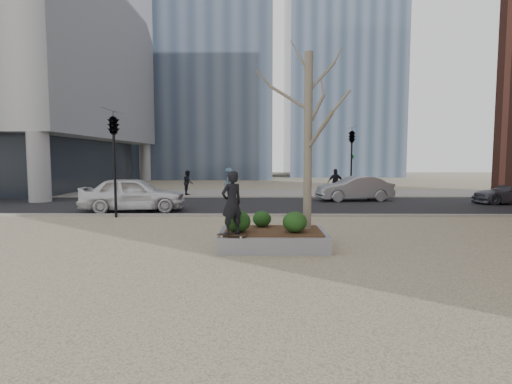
{
  "coord_description": "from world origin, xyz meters",
  "views": [
    {
      "loc": [
        0.64,
        -11.15,
        2.52
      ],
      "look_at": [
        0.5,
        2.0,
        1.4
      ],
      "focal_mm": 28.0,
      "sensor_mm": 36.0,
      "label": 1
    }
  ],
  "objects_px": {
    "planter": "(273,239)",
    "police_car": "(133,194)",
    "skateboarder": "(232,203)",
    "skateboard": "(232,236)"
  },
  "relations": [
    {
      "from": "skateboard",
      "to": "police_car",
      "type": "bearing_deg",
      "value": 135.71
    },
    {
      "from": "planter",
      "to": "police_car",
      "type": "xyz_separation_m",
      "value": [
        -6.32,
        7.44,
        0.61
      ]
    },
    {
      "from": "skateboard",
      "to": "skateboarder",
      "type": "height_order",
      "value": "skateboarder"
    },
    {
      "from": "planter",
      "to": "skateboard",
      "type": "xyz_separation_m",
      "value": [
        -1.1,
        -0.85,
        0.26
      ]
    },
    {
      "from": "planter",
      "to": "police_car",
      "type": "relative_size",
      "value": 0.63
    },
    {
      "from": "skateboard",
      "to": "police_car",
      "type": "relative_size",
      "value": 0.16
    },
    {
      "from": "skateboarder",
      "to": "police_car",
      "type": "bearing_deg",
      "value": -95.1
    },
    {
      "from": "planter",
      "to": "skateboarder",
      "type": "height_order",
      "value": "skateboarder"
    },
    {
      "from": "planter",
      "to": "skateboard",
      "type": "height_order",
      "value": "skateboard"
    },
    {
      "from": "planter",
      "to": "police_car",
      "type": "bearing_deg",
      "value": 130.36
    }
  ]
}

